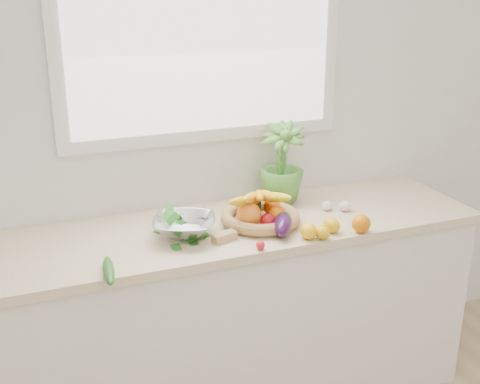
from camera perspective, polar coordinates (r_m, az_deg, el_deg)
name	(u,v)px	position (r m, az deg, el deg)	size (l,w,h in m)	color
back_wall	(203,108)	(2.73, -3.49, 7.94)	(4.50, 0.02, 2.70)	white
counter_cabinet	(228,320)	(2.80, -1.13, -12.01)	(2.20, 0.58, 0.86)	silver
countertop	(228,229)	(2.60, -1.19, -3.53)	(2.24, 0.62, 0.04)	beige
window_frame	(203,16)	(2.66, -3.57, 16.35)	(1.30, 0.03, 1.10)	white
window_pane	(204,16)	(2.64, -3.43, 16.33)	(1.18, 0.01, 0.98)	white
orange_loose	(361,224)	(2.55, 11.42, -2.96)	(0.08, 0.08, 0.08)	orange
lemon_a	(322,232)	(2.46, 7.81, -3.80)	(0.06, 0.07, 0.06)	#DEB00C
lemon_b	(308,231)	(2.46, 6.51, -3.69)	(0.07, 0.08, 0.07)	#FFB60D
lemon_c	(332,225)	(2.53, 8.68, -3.14)	(0.06, 0.08, 0.06)	#E5A80C
apple	(269,221)	(2.53, 2.73, -2.81)	(0.07, 0.07, 0.07)	#B60E1A
ginger	(224,237)	(2.43, -1.50, -4.27)	(0.10, 0.04, 0.03)	tan
garlic_a	(327,206)	(2.77, 8.27, -1.30)	(0.05, 0.05, 0.04)	white
garlic_b	(345,206)	(2.77, 9.92, -1.35)	(0.05, 0.05, 0.05)	silver
garlic_c	(284,222)	(2.56, 4.19, -2.90)	(0.05, 0.05, 0.04)	silver
eggplant	(283,224)	(2.50, 4.09, -3.05)	(0.08, 0.20, 0.08)	#2D0E36
cucumber	(109,270)	(2.21, -12.35, -7.27)	(0.04, 0.22, 0.04)	#215418
radish	(260,245)	(2.35, 1.95, -5.07)	(0.04, 0.04, 0.04)	red
potted_herb	(282,162)	(2.79, 3.98, 2.83)	(0.21, 0.21, 0.37)	#509536
fruit_basket	(260,213)	(2.58, 1.87, -1.97)	(0.44, 0.44, 0.18)	#B67751
colander_with_spinach	(184,222)	(2.45, -5.31, -2.85)	(0.34, 0.34, 0.13)	silver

